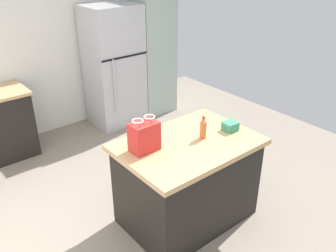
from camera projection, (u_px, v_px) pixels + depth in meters
ground at (159, 220)px, 3.73m from camera, size 6.41×6.41×0.00m
back_wall at (37, 47)px, 4.98m from camera, size 4.87×0.13×2.54m
kitchen_island at (187, 181)px, 3.57m from camera, size 1.31×0.92×0.89m
refrigerator at (114, 66)px, 5.42m from camera, size 0.77×0.67×1.79m
tall_cabinet at (151, 45)px, 5.73m from camera, size 0.60×0.59×2.20m
shopping_bag at (144, 136)px, 3.18m from camera, size 0.25×0.17×0.32m
small_box at (230, 126)px, 3.56m from camera, size 0.14×0.13×0.09m
bottle at (203, 129)px, 3.39m from camera, size 0.06×0.06×0.23m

